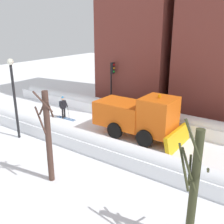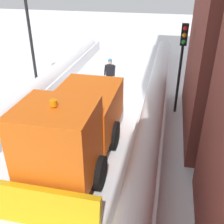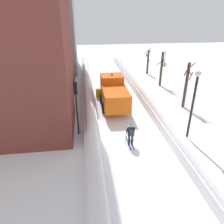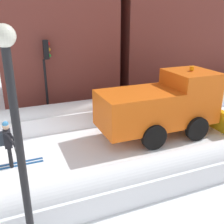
% 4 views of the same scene
% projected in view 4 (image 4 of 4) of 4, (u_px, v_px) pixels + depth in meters
% --- Properties ---
extents(ground_plane, '(80.00, 80.00, 0.00)m').
position_uv_depth(ground_plane, '(222.00, 128.00, 13.15)').
color(ground_plane, white).
extents(snowbank_left, '(1.10, 36.00, 1.30)m').
position_uv_depth(snowbank_left, '(186.00, 99.00, 15.53)').
color(snowbank_left, white).
rests_on(snowbank_left, ground).
extents(plow_truck, '(3.20, 5.98, 3.12)m').
position_uv_depth(plow_truck, '(163.00, 104.00, 11.95)').
color(plow_truck, orange).
rests_on(plow_truck, ground).
extents(skier, '(0.62, 1.80, 1.81)m').
position_uv_depth(skier, '(8.00, 142.00, 9.50)').
color(skier, black).
rests_on(skier, ground).
extents(traffic_light_pole, '(0.28, 0.42, 4.19)m').
position_uv_depth(traffic_light_pole, '(47.00, 66.00, 12.79)').
color(traffic_light_pole, black).
rests_on(traffic_light_pole, ground).
extents(street_lamp, '(0.40, 0.40, 5.21)m').
position_uv_depth(street_lamp, '(17.00, 130.00, 4.95)').
color(street_lamp, black).
rests_on(street_lamp, ground).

